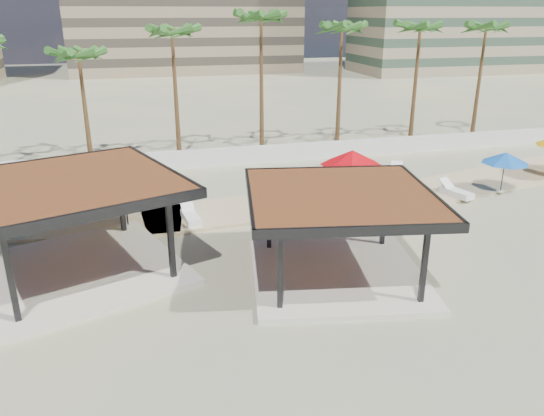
{
  "coord_description": "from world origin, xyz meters",
  "views": [
    {
      "loc": [
        -6.02,
        -18.7,
        9.84
      ],
      "look_at": [
        -0.2,
        3.33,
        1.4
      ],
      "focal_mm": 35.0,
      "sensor_mm": 36.0,
      "label": 1
    }
  ],
  "objects_px": {
    "pavilion_central": "(339,227)",
    "pavilion_west": "(73,218)",
    "lounger_d": "(400,177)",
    "lounger_c": "(456,192)",
    "lounger_b": "(414,196)",
    "umbrella_c": "(352,158)",
    "lounger_a": "(191,217)"
  },
  "relations": [
    {
      "from": "lounger_a",
      "to": "lounger_c",
      "type": "xyz_separation_m",
      "value": [
        14.81,
        0.02,
        0.01
      ]
    },
    {
      "from": "pavilion_central",
      "to": "lounger_c",
      "type": "relative_size",
      "value": 3.67
    },
    {
      "from": "lounger_d",
      "to": "umbrella_c",
      "type": "bearing_deg",
      "value": 140.53
    },
    {
      "from": "pavilion_central",
      "to": "lounger_a",
      "type": "height_order",
      "value": "pavilion_central"
    },
    {
      "from": "pavilion_west",
      "to": "lounger_c",
      "type": "xyz_separation_m",
      "value": [
        19.71,
        4.14,
        -1.97
      ]
    },
    {
      "from": "pavilion_west",
      "to": "umbrella_c",
      "type": "distance_m",
      "value": 14.1
    },
    {
      "from": "lounger_b",
      "to": "lounger_a",
      "type": "bearing_deg",
      "value": 79.15
    },
    {
      "from": "umbrella_c",
      "to": "lounger_b",
      "type": "xyz_separation_m",
      "value": [
        3.67,
        -0.19,
        -2.37
      ]
    },
    {
      "from": "lounger_c",
      "to": "lounger_d",
      "type": "relative_size",
      "value": 0.86
    },
    {
      "from": "pavilion_west",
      "to": "lounger_d",
      "type": "relative_size",
      "value": 3.86
    },
    {
      "from": "lounger_c",
      "to": "pavilion_west",
      "type": "bearing_deg",
      "value": 85.56
    },
    {
      "from": "umbrella_c",
      "to": "lounger_b",
      "type": "distance_m",
      "value": 4.37
    },
    {
      "from": "lounger_a",
      "to": "lounger_b",
      "type": "height_order",
      "value": "lounger_a"
    },
    {
      "from": "pavilion_west",
      "to": "lounger_b",
      "type": "bearing_deg",
      "value": -5.8
    },
    {
      "from": "umbrella_c",
      "to": "lounger_d",
      "type": "height_order",
      "value": "umbrella_c"
    },
    {
      "from": "lounger_a",
      "to": "lounger_b",
      "type": "relative_size",
      "value": 1.03
    },
    {
      "from": "lounger_a",
      "to": "umbrella_c",
      "type": "bearing_deg",
      "value": -94.96
    },
    {
      "from": "lounger_b",
      "to": "lounger_d",
      "type": "height_order",
      "value": "lounger_d"
    },
    {
      "from": "lounger_b",
      "to": "lounger_c",
      "type": "distance_m",
      "value": 2.63
    },
    {
      "from": "lounger_b",
      "to": "lounger_c",
      "type": "xyz_separation_m",
      "value": [
        2.62,
        0.02,
        0.01
      ]
    },
    {
      "from": "lounger_d",
      "to": "lounger_c",
      "type": "bearing_deg",
      "value": -137.95
    },
    {
      "from": "pavilion_west",
      "to": "lounger_c",
      "type": "height_order",
      "value": "pavilion_west"
    },
    {
      "from": "umbrella_c",
      "to": "lounger_d",
      "type": "bearing_deg",
      "value": 34.95
    },
    {
      "from": "lounger_d",
      "to": "lounger_b",
      "type": "bearing_deg",
      "value": -179.78
    },
    {
      "from": "umbrella_c",
      "to": "lounger_a",
      "type": "xyz_separation_m",
      "value": [
        -8.51,
        -0.19,
        -2.36
      ]
    },
    {
      "from": "pavilion_central",
      "to": "lounger_a",
      "type": "xyz_separation_m",
      "value": [
        -4.96,
        7.02,
        -1.74
      ]
    },
    {
      "from": "pavilion_central",
      "to": "lounger_b",
      "type": "bearing_deg",
      "value": 54.41
    },
    {
      "from": "lounger_a",
      "to": "lounger_d",
      "type": "xyz_separation_m",
      "value": [
        13.12,
        3.41,
        0.04
      ]
    },
    {
      "from": "pavilion_west",
      "to": "lounger_c",
      "type": "relative_size",
      "value": 4.47
    },
    {
      "from": "pavilion_west",
      "to": "lounger_a",
      "type": "distance_m",
      "value": 6.7
    },
    {
      "from": "pavilion_central",
      "to": "umbrella_c",
      "type": "xyz_separation_m",
      "value": [
        3.55,
        7.2,
        0.62
      ]
    },
    {
      "from": "pavilion_central",
      "to": "pavilion_west",
      "type": "height_order",
      "value": "pavilion_west"
    }
  ]
}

